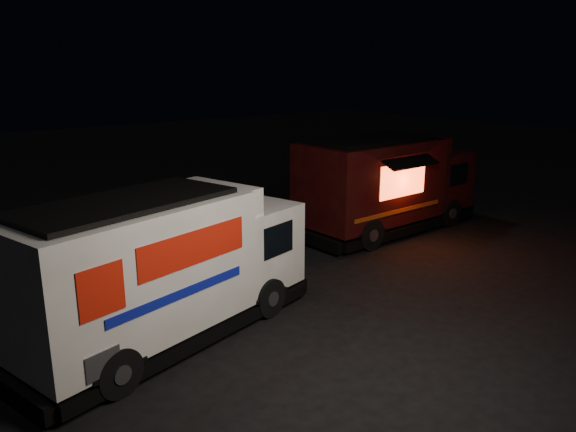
% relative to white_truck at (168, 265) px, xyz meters
% --- Properties ---
extents(ground, '(80.00, 80.00, 0.00)m').
position_rel_white_truck_xyz_m(ground, '(2.78, -0.56, -1.47)').
color(ground, black).
rests_on(ground, ground).
extents(white_truck, '(6.84, 3.71, 2.94)m').
position_rel_white_truck_xyz_m(white_truck, '(0.00, 0.00, 0.00)').
color(white_truck, white).
rests_on(white_truck, ground).
extents(red_truck, '(6.66, 2.57, 3.08)m').
position_rel_white_truck_xyz_m(red_truck, '(8.96, 2.39, 0.07)').
color(red_truck, '#38100A').
rests_on(red_truck, ground).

